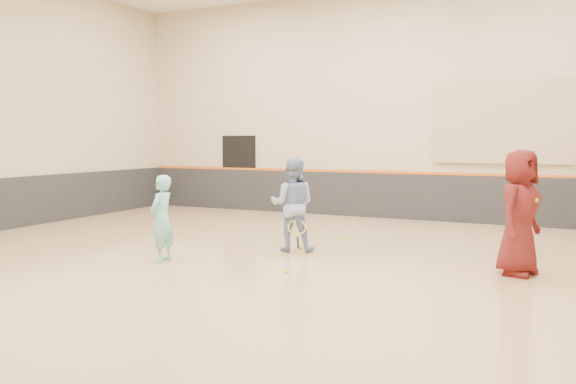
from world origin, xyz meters
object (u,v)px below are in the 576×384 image
at_px(spare_racket, 343,237).
at_px(young_man, 519,213).
at_px(girl, 162,219).
at_px(instructor, 293,205).

bearing_deg(spare_racket, young_man, -27.91).
xyz_separation_m(girl, spare_racket, (2.04, 3.40, -0.69)).
xyz_separation_m(instructor, young_man, (3.91, -0.25, 0.09)).
height_order(girl, instructor, instructor).
bearing_deg(spare_racket, instructor, -105.27).
bearing_deg(instructor, spare_racket, -122.21).
height_order(girl, spare_racket, girl).
bearing_deg(instructor, young_man, 159.40).
distance_m(girl, spare_racket, 4.02).
relative_size(girl, instructor, 0.85).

